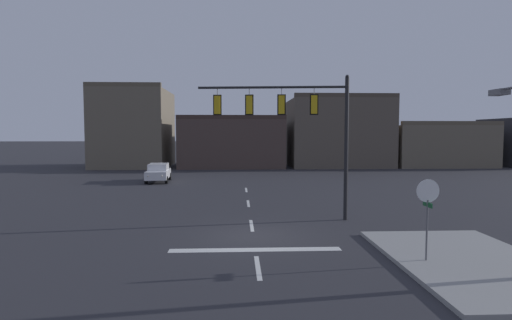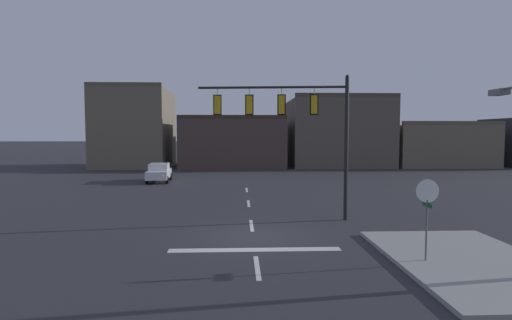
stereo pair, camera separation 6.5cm
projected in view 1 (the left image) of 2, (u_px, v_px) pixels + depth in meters
The scene contains 8 objects.
ground_plane at pixel (253, 236), 17.19m from camera, with size 400.00×400.00×0.00m, color #2B2B30.
sidewalk_near_corner at pixel (471, 262), 13.51m from camera, with size 5.00×8.00×0.15m, color gray.
stop_bar_paint at pixel (255, 250), 15.20m from camera, with size 6.40×0.50×0.01m, color silver.
lane_centreline at pixel (252, 225), 19.18m from camera, with size 0.16×26.40×0.01m.
signal_mast_near_side at pixel (295, 118), 20.27m from camera, with size 7.43×1.00×7.18m.
stop_sign at pixel (428, 200), 13.36m from camera, with size 0.76×0.64×2.83m.
car_lot_nearside at pixel (158, 172), 36.34m from camera, with size 2.16×4.55×1.61m.
building_row at pixel (328, 137), 53.92m from camera, with size 64.03×12.60×10.19m.
Camera 1 is at (-0.64, -16.93, 4.34)m, focal length 28.74 mm.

